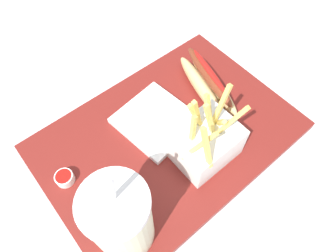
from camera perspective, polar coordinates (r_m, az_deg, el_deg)
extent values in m
cube|color=silver|center=(0.61, 0.00, -3.01)|extent=(2.40, 2.40, 0.02)
cube|color=maroon|center=(0.59, 0.00, -2.06)|extent=(0.47, 0.33, 0.02)
cylinder|color=beige|center=(0.45, -8.74, -17.10)|extent=(0.09, 0.09, 0.14)
cylinder|color=white|center=(0.38, -10.29, -14.06)|extent=(0.09, 0.09, 0.01)
cylinder|color=white|center=(0.34, -10.43, -11.49)|extent=(0.01, 0.02, 0.08)
cube|color=white|center=(0.53, 6.92, -3.22)|extent=(0.11, 0.09, 0.07)
cube|color=#E5C660|center=(0.50, 5.49, 1.94)|extent=(0.03, 0.01, 0.09)
cube|color=#E5C660|center=(0.50, 5.40, 1.44)|extent=(0.03, 0.02, 0.08)
cube|color=#E5C660|center=(0.48, 7.93, 0.68)|extent=(0.02, 0.02, 0.09)
cube|color=#E5C660|center=(0.51, 7.67, 2.19)|extent=(0.01, 0.04, 0.07)
cube|color=#E5C660|center=(0.49, 11.55, 0.65)|extent=(0.04, 0.03, 0.09)
cube|color=#E5C660|center=(0.50, 9.64, 0.65)|extent=(0.03, 0.04, 0.07)
cube|color=#E5C660|center=(0.45, 7.28, -4.17)|extent=(0.01, 0.03, 0.09)
cube|color=#E5C660|center=(0.48, 5.01, -0.62)|extent=(0.02, 0.02, 0.06)
cube|color=#E5C660|center=(0.49, 9.67, 3.35)|extent=(0.04, 0.01, 0.09)
cube|color=#E5C660|center=(0.47, 5.78, -3.78)|extent=(0.04, 0.04, 0.08)
ellipsoid|color=#DBB775|center=(0.64, 8.40, 7.91)|extent=(0.07, 0.18, 0.04)
ellipsoid|color=#DBB775|center=(0.63, 6.34, 7.16)|extent=(0.07, 0.18, 0.04)
ellipsoid|color=maroon|center=(0.61, 7.68, 9.31)|extent=(0.07, 0.17, 0.02)
ellipsoid|color=red|center=(0.60, 7.83, 10.13)|extent=(0.04, 0.13, 0.01)
cylinder|color=white|center=(0.56, -18.77, -9.22)|extent=(0.03, 0.03, 0.02)
cylinder|color=#B2140F|center=(0.56, -18.96, -8.95)|extent=(0.03, 0.03, 0.01)
cube|color=white|center=(0.59, -2.61, 0.88)|extent=(0.14, 0.15, 0.01)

